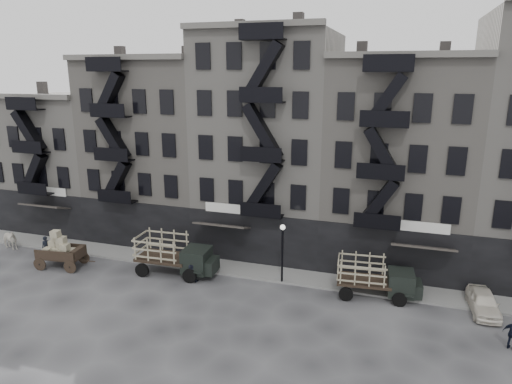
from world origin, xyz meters
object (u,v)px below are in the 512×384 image
(stake_truck_west, at_px, (174,252))
(car_east, at_px, (483,302))
(stake_truck_east, at_px, (376,275))
(pedestrian_mid, at_px, (193,269))
(wagon, at_px, (59,246))
(horse, at_px, (9,240))
(pedestrian_west, at_px, (46,248))

(stake_truck_west, bearing_deg, car_east, -0.21)
(stake_truck_east, height_order, car_east, stake_truck_east)
(car_east, bearing_deg, stake_truck_east, 175.71)
(stake_truck_east, xyz_separation_m, pedestrian_mid, (-12.28, -1.55, -0.64))
(stake_truck_west, relative_size, pedestrian_mid, 3.42)
(car_east, bearing_deg, wagon, -179.50)
(horse, relative_size, wagon, 0.55)
(horse, relative_size, stake_truck_west, 0.33)
(car_east, bearing_deg, pedestrian_mid, -179.47)
(stake_truck_west, distance_m, stake_truck_east, 14.05)
(wagon, relative_size, pedestrian_mid, 2.09)
(wagon, height_order, pedestrian_west, wagon)
(horse, height_order, pedestrian_west, pedestrian_west)
(stake_truck_west, xyz_separation_m, pedestrian_west, (-10.78, -0.62, -0.75))
(stake_truck_west, height_order, pedestrian_mid, stake_truck_west)
(wagon, relative_size, car_east, 0.94)
(pedestrian_mid, bearing_deg, stake_truck_east, -176.04)
(stake_truck_west, height_order, stake_truck_east, stake_truck_west)
(stake_truck_east, distance_m, pedestrian_west, 24.85)
(stake_truck_east, bearing_deg, wagon, -179.03)
(horse, bearing_deg, pedestrian_west, -86.78)
(horse, xyz_separation_m, pedestrian_west, (4.39, -0.64, 0.08))
(wagon, height_order, pedestrian_mid, wagon)
(horse, xyz_separation_m, wagon, (6.48, -1.56, 0.83))
(wagon, bearing_deg, car_east, -1.64)
(pedestrian_west, height_order, pedestrian_mid, pedestrian_west)
(pedestrian_mid, bearing_deg, car_east, -178.52)
(stake_truck_east, distance_m, car_east, 6.44)
(wagon, xyz_separation_m, stake_truck_east, (22.71, 2.39, -0.16))
(stake_truck_west, relative_size, pedestrian_west, 3.24)
(wagon, bearing_deg, stake_truck_east, -0.30)
(stake_truck_east, relative_size, pedestrian_west, 2.95)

